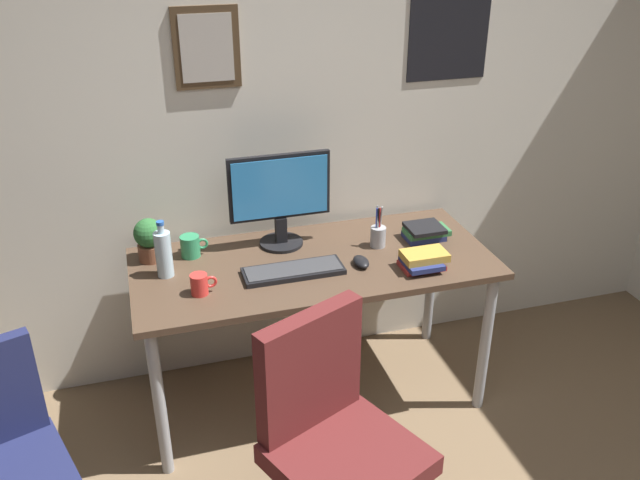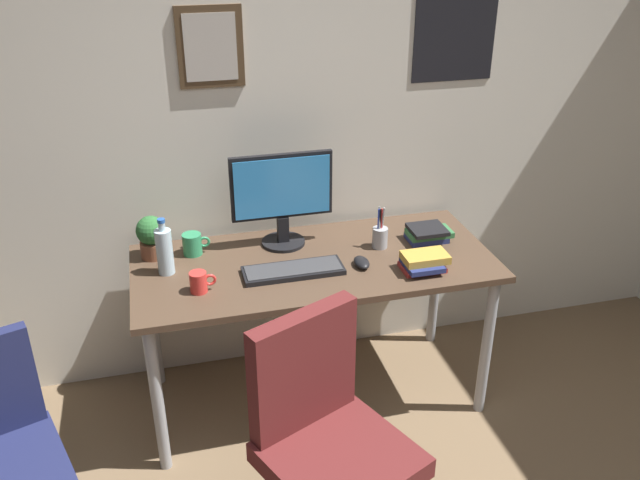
# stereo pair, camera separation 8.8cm
# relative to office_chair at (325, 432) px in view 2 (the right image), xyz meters

# --- Properties ---
(wall_back) EXTENTS (4.40, 0.10, 2.60)m
(wall_back) POSITION_rel_office_chair_xyz_m (0.19, 1.25, 0.77)
(wall_back) COLOR silver
(wall_back) RESTS_ON ground_plane
(desk) EXTENTS (1.58, 0.71, 0.75)m
(desk) POSITION_rel_office_chair_xyz_m (0.17, 0.82, 0.14)
(desk) COLOR #4C3828
(desk) RESTS_ON ground_plane
(office_chair) EXTENTS (0.61, 0.61, 0.95)m
(office_chair) POSITION_rel_office_chair_xyz_m (0.00, 0.00, 0.00)
(office_chair) COLOR #591E1E
(office_chair) RESTS_ON ground_plane
(monitor) EXTENTS (0.46, 0.20, 0.43)m
(monitor) POSITION_rel_office_chair_xyz_m (0.07, 1.01, 0.46)
(monitor) COLOR black
(monitor) RESTS_ON desk
(keyboard) EXTENTS (0.43, 0.15, 0.03)m
(keyboard) POSITION_rel_office_chair_xyz_m (0.05, 0.73, 0.24)
(keyboard) COLOR black
(keyboard) RESTS_ON desk
(computer_mouse) EXTENTS (0.06, 0.11, 0.04)m
(computer_mouse) POSITION_rel_office_chair_xyz_m (0.35, 0.72, 0.24)
(computer_mouse) COLOR black
(computer_mouse) RESTS_ON desk
(water_bottle) EXTENTS (0.07, 0.07, 0.25)m
(water_bottle) POSITION_rel_office_chair_xyz_m (-0.47, 0.87, 0.33)
(water_bottle) COLOR silver
(water_bottle) RESTS_ON desk
(coffee_mug_near) EXTENTS (0.11, 0.07, 0.09)m
(coffee_mug_near) POSITION_rel_office_chair_xyz_m (-0.35, 0.68, 0.27)
(coffee_mug_near) COLOR red
(coffee_mug_near) RESTS_ON desk
(coffee_mug_far) EXTENTS (0.12, 0.09, 0.10)m
(coffee_mug_far) POSITION_rel_office_chair_xyz_m (-0.35, 1.01, 0.27)
(coffee_mug_far) COLOR #2D8C59
(coffee_mug_far) RESTS_ON desk
(potted_plant) EXTENTS (0.13, 0.13, 0.19)m
(potted_plant) POSITION_rel_office_chair_xyz_m (-0.52, 1.03, 0.33)
(potted_plant) COLOR brown
(potted_plant) RESTS_ON desk
(pen_cup) EXTENTS (0.07, 0.07, 0.20)m
(pen_cup) POSITION_rel_office_chair_xyz_m (0.49, 0.87, 0.28)
(pen_cup) COLOR #9EA0A5
(pen_cup) RESTS_ON desk
(book_stack_left) EXTENTS (0.21, 0.15, 0.07)m
(book_stack_left) POSITION_rel_office_chair_xyz_m (0.72, 0.87, 0.26)
(book_stack_left) COLOR navy
(book_stack_left) RESTS_ON desk
(book_stack_right) EXTENTS (0.20, 0.15, 0.08)m
(book_stack_right) POSITION_rel_office_chair_xyz_m (0.60, 0.62, 0.26)
(book_stack_right) COLOR #B22D28
(book_stack_right) RESTS_ON desk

